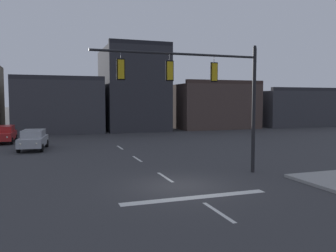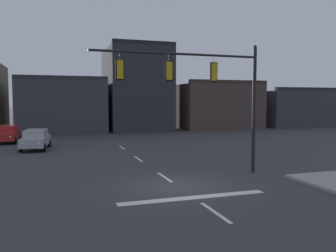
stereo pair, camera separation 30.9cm
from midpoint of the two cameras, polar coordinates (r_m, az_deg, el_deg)
ground_plane at (r=16.51m, az=2.12°, el=-9.82°), size 400.00×400.00×0.00m
stop_bar_paint at (r=14.72m, az=4.87°, el=-11.58°), size 6.40×0.50×0.01m
lane_centreline at (r=18.35m, az=-0.07°, el=-8.37°), size 0.16×26.40×0.01m
signal_mast_near_side at (r=18.34m, az=6.66°, el=6.86°), size 8.99×0.39×6.99m
car_lot_nearside at (r=30.26m, az=-20.55°, el=-2.00°), size 2.34×4.61×1.61m
car_lot_middle at (r=36.12m, az=-24.59°, el=-1.13°), size 2.06×4.51×1.61m
building_row at (r=48.41m, az=-4.31°, el=3.92°), size 57.70×13.33×11.25m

